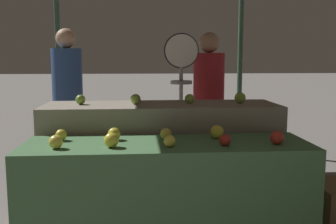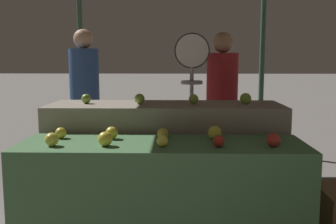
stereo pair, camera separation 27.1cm
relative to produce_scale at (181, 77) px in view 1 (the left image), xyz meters
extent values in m
cylinder|color=#33513D|center=(-1.46, 1.77, 0.06)|extent=(0.07, 0.07, 2.38)
cylinder|color=#33513D|center=(1.01, 1.77, 0.06)|extent=(0.07, 0.07, 2.38)
cube|color=#4C7A4C|center=(-0.22, -1.26, -0.74)|extent=(1.78, 0.55, 0.79)
cube|color=gray|center=(-0.22, -0.66, -0.65)|extent=(1.78, 0.55, 0.96)
sphere|color=yellow|center=(-0.88, -1.37, -0.30)|extent=(0.08, 0.08, 0.08)
sphere|color=gold|center=(-0.56, -1.36, -0.30)|extent=(0.09, 0.09, 0.09)
sphere|color=yellow|center=(-0.22, -1.37, -0.31)|extent=(0.07, 0.07, 0.07)
sphere|color=#AD281E|center=(0.11, -1.37, -0.31)|extent=(0.07, 0.07, 0.07)
sphere|color=#B72D23|center=(0.44, -1.36, -0.30)|extent=(0.08, 0.08, 0.08)
sphere|color=gold|center=(-0.89, -1.15, -0.31)|extent=(0.07, 0.07, 0.07)
sphere|color=gold|center=(-0.56, -1.16, -0.30)|extent=(0.08, 0.08, 0.08)
sphere|color=gold|center=(-0.23, -1.15, -0.31)|extent=(0.07, 0.07, 0.07)
sphere|color=gold|center=(0.11, -1.15, -0.30)|extent=(0.09, 0.09, 0.09)
sphere|color=#7AA338|center=(-0.83, -0.65, -0.14)|extent=(0.07, 0.07, 0.07)
sphere|color=#84AD3D|center=(-0.42, -0.66, -0.13)|extent=(0.08, 0.08, 0.08)
sphere|color=#84AD3D|center=(-0.01, -0.66, -0.13)|extent=(0.08, 0.08, 0.08)
sphere|color=#84AD3D|center=(0.39, -0.66, -0.13)|extent=(0.09, 0.09, 0.09)
cylinder|color=#99999E|center=(0.00, 0.01, -0.43)|extent=(0.04, 0.04, 1.41)
cylinder|color=black|center=(0.00, 0.01, 0.24)|extent=(0.32, 0.01, 0.32)
cylinder|color=silver|center=(0.00, -0.01, 0.24)|extent=(0.30, 0.02, 0.30)
cylinder|color=#99999E|center=(0.00, -0.01, 0.02)|extent=(0.01, 0.01, 0.14)
cylinder|color=#99999E|center=(0.00, -0.01, -0.05)|extent=(0.20, 0.20, 0.03)
cube|color=#2D2D38|center=(0.32, 0.31, -0.77)|extent=(0.27, 0.22, 0.73)
cylinder|color=maroon|center=(0.32, 0.31, -0.09)|extent=(0.41, 0.41, 0.63)
sphere|color=tan|center=(0.32, 0.31, 0.33)|extent=(0.21, 0.21, 0.21)
cube|color=#2D2D38|center=(-1.17, 0.70, -0.76)|extent=(0.28, 0.25, 0.76)
cylinder|color=#2D4C84|center=(-1.17, 0.70, -0.05)|extent=(0.44, 0.44, 0.66)
sphere|color=tan|center=(-1.17, 0.70, 0.38)|extent=(0.21, 0.21, 0.21)
camera|label=1|loc=(-0.40, -3.63, 0.18)|focal=42.00mm
camera|label=2|loc=(-0.13, -3.64, 0.18)|focal=42.00mm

